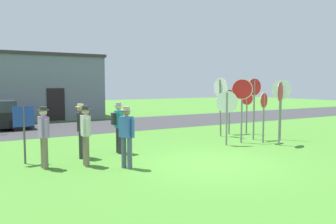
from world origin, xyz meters
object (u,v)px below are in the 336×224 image
stop_sign_leaning_left (220,96)px  person_near_signs (44,134)px  stop_sign_low_front (242,99)px  person_in_teal (127,134)px  person_holding_notes (86,132)px  person_with_sunhat (118,124)px  stop_sign_nearest (229,103)px  stop_sign_far_back (281,98)px  stop_sign_leaning_right (264,109)px  stop_sign_center_cluster (254,98)px  stop_sign_rear_right (247,105)px  stop_sign_tallest (280,102)px  info_panel_leftmost (24,124)px  person_in_blue (81,127)px  stop_sign_rear_left (227,108)px

stop_sign_leaning_left → person_near_signs: size_ratio=1.52×
stop_sign_low_front → person_in_teal: (-5.65, -1.53, -0.80)m
person_holding_notes → person_with_sunhat: 1.91m
stop_sign_nearest → person_holding_notes: 8.17m
stop_sign_far_back → person_in_teal: 7.75m
person_holding_notes → person_near_signs: (-1.09, 0.30, 0.00)m
stop_sign_far_back → stop_sign_leaning_right: stop_sign_far_back is taller
stop_sign_nearest → stop_sign_center_cluster: size_ratio=0.81×
stop_sign_rear_right → person_holding_notes: size_ratio=1.17×
stop_sign_leaning_right → person_in_teal: stop_sign_leaning_right is taller
stop_sign_center_cluster → stop_sign_leaning_right: (-0.19, -0.74, -0.43)m
stop_sign_tallest → info_panel_leftmost: (-8.90, 1.67, -0.51)m
person_in_blue → info_panel_leftmost: size_ratio=1.02×
stop_sign_nearest → person_near_signs: stop_sign_nearest is taller
person_near_signs → stop_sign_rear_left: bearing=2.0°
person_near_signs → person_in_blue: bearing=32.2°
stop_sign_low_front → person_in_blue: bearing=176.2°
stop_sign_leaning_left → info_panel_leftmost: bearing=-171.6°
stop_sign_leaning_left → stop_sign_rear_left: (-1.19, -1.85, -0.39)m
stop_sign_rear_right → person_near_signs: size_ratio=1.17×
stop_sign_far_back → stop_sign_rear_left: 2.86m
stop_sign_rear_right → person_with_sunhat: size_ratio=1.17×
person_in_teal → stop_sign_center_cluster: bearing=15.3°
stop_sign_leaning_left → stop_sign_low_front: size_ratio=1.02×
stop_sign_leaning_right → person_holding_notes: 7.32m
stop_sign_leaning_right → stop_sign_rear_right: 2.42m
stop_sign_tallest → person_near_signs: size_ratio=1.41×
person_in_teal → person_near_signs: same height
stop_sign_far_back → person_in_blue: bearing=175.3°
stop_sign_far_back → person_holding_notes: stop_sign_far_back is taller
person_in_blue → person_near_signs: same height
stop_sign_nearest → person_near_signs: (-8.77, -2.44, -0.47)m
person_holding_notes → info_panel_leftmost: person_holding_notes is taller
stop_sign_rear_right → person_holding_notes: 8.76m
stop_sign_low_front → person_with_sunhat: (-5.08, 0.54, -0.77)m
stop_sign_far_back → stop_sign_leaning_right: (-1.20, -0.19, -0.41)m
stop_sign_rear_left → person_with_sunhat: size_ratio=1.21×
person_holding_notes → person_with_sunhat: bearing=39.5°
stop_sign_leaning_right → person_near_signs: 8.41m
stop_sign_far_back → person_with_sunhat: 7.11m
info_panel_leftmost → stop_sign_rear_right: bearing=6.9°
person_in_teal → info_panel_leftmost: person_in_teal is taller
stop_sign_center_cluster → info_panel_leftmost: stop_sign_center_cluster is taller
stop_sign_rear_left → person_with_sunhat: 4.26m
stop_sign_rear_left → stop_sign_rear_right: 3.32m
person_near_signs → person_with_sunhat: 2.73m
stop_sign_tallest → stop_sign_center_cluster: bearing=86.2°
stop_sign_leaning_right → stop_sign_far_back: bearing=9.0°
stop_sign_leaning_right → stop_sign_low_front: bearing=149.0°
stop_sign_tallest → person_with_sunhat: (-5.93, 1.72, -0.68)m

